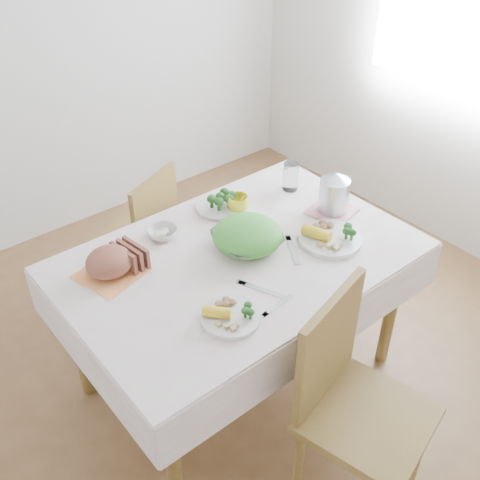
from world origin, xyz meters
TOP-DOWN VIEW (x-y plane):
  - floor at (0.00, 0.00)m, footprint 3.60×3.60m
  - back_wall at (0.00, 1.80)m, footprint 3.60×0.00m
  - window at (1.78, 0.20)m, footprint 1.00×1.20m
  - dining_table at (0.00, 0.00)m, footprint 1.40×0.90m
  - tablecloth at (0.00, 0.00)m, footprint 1.50×1.00m
  - chair_near at (-0.02, -0.78)m, footprint 0.53×0.53m
  - chair_far at (-0.09, 0.81)m, footprint 0.51×0.51m
  - salad_bowl at (0.06, 0.02)m, footprint 0.32×0.32m
  - dinner_plate_left at (-0.27, -0.28)m, footprint 0.30×0.30m
  - dinner_plate_right at (0.37, -0.18)m, footprint 0.29×0.29m
  - broccoli_plate at (0.16, 0.34)m, footprint 0.27×0.27m
  - napkin at (-0.49, 0.24)m, footprint 0.29×0.29m
  - bread_loaf at (-0.49, 0.24)m, footprint 0.25×0.24m
  - fruit_bowl at (-0.18, 0.32)m, footprint 0.16×0.16m
  - yellow_mug at (0.21, 0.27)m, footprint 0.13×0.13m
  - glass_tumbler at (0.55, 0.26)m, footprint 0.08×0.08m
  - pink_tray at (0.55, -0.02)m, footprint 0.24×0.24m
  - electric_kettle at (0.55, -0.02)m, footprint 0.16×0.16m
  - fork_left at (-0.08, -0.23)m, footprint 0.10×0.20m
  - fork_right at (0.20, -0.12)m, footprint 0.13×0.19m
  - knife at (-0.09, -0.34)m, footprint 0.17×0.04m

SIDE VIEW (x-z plane):
  - floor at x=0.00m, z-range 0.00..0.00m
  - dining_table at x=0.00m, z-range 0.00..0.75m
  - chair_far at x=-0.09m, z-range 0.03..0.90m
  - chair_near at x=-0.02m, z-range -0.02..0.95m
  - tablecloth at x=0.00m, z-range 0.75..0.76m
  - napkin at x=-0.49m, z-range 0.76..0.77m
  - fork_left at x=-0.08m, z-range 0.76..0.77m
  - fork_right at x=0.20m, z-range 0.76..0.77m
  - knife at x=-0.09m, z-range 0.76..0.77m
  - pink_tray at x=0.55m, z-range 0.76..0.78m
  - broccoli_plate at x=0.16m, z-range 0.76..0.78m
  - dinner_plate_left at x=-0.27m, z-range 0.76..0.78m
  - dinner_plate_right at x=0.37m, z-range 0.76..0.78m
  - fruit_bowl at x=-0.18m, z-range 0.76..0.80m
  - salad_bowl at x=0.06m, z-range 0.76..0.83m
  - yellow_mug at x=0.21m, z-range 0.76..0.84m
  - bread_loaf at x=-0.49m, z-range 0.76..0.88m
  - glass_tumbler at x=0.55m, z-range 0.75..0.90m
  - electric_kettle at x=0.55m, z-range 0.78..0.98m
  - back_wall at x=0.00m, z-range -0.45..3.15m
  - window at x=1.78m, z-range 1.49..1.51m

